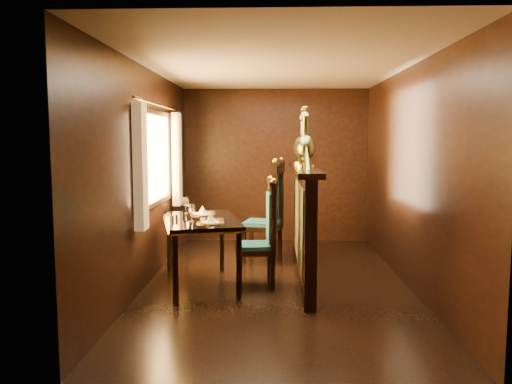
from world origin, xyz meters
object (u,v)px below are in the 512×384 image
chair_left (265,230)px  peacock_left (306,137)px  dining_table (201,225)px  peacock_right (302,137)px  chair_right (272,208)px

chair_left → peacock_left: 1.16m
dining_table → peacock_left: 1.56m
chair_left → peacock_right: bearing=52.8°
chair_left → chair_right: size_ratio=0.88×
peacock_left → chair_left: bearing=-167.5°
dining_table → chair_left: size_ratio=1.18×
dining_table → peacock_right: peacock_right is taller
peacock_left → peacock_right: peacock_left is taller
peacock_left → peacock_right: size_ratio=1.01×
chair_right → peacock_right: (0.38, -0.39, 0.96)m
chair_right → peacock_left: peacock_left is taller
chair_left → peacock_right: peacock_right is taller
dining_table → peacock_right: bearing=18.0°
peacock_right → chair_left: bearing=-121.3°
dining_table → peacock_left: peacock_left is taller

